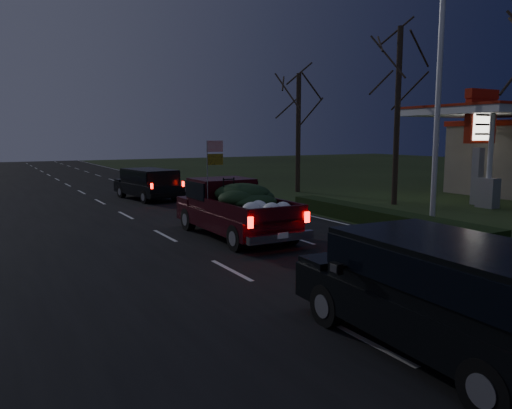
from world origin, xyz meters
name	(u,v)px	position (x,y,z in m)	size (l,w,h in m)	color
ground	(231,271)	(0.00, 0.00, 0.00)	(120.00, 120.00, 0.00)	black
road_asphalt	(231,271)	(0.00, 0.00, 0.01)	(14.00, 120.00, 0.02)	black
hedge_row	(380,217)	(7.80, 3.00, 0.30)	(1.00, 10.00, 0.60)	black
light_pole	(439,77)	(9.50, 2.00, 5.48)	(0.50, 0.90, 9.16)	silver
gas_price_pylon	(480,127)	(16.00, 4.99, 3.77)	(2.00, 0.41, 5.57)	gray
gas_canopy	(489,117)	(18.00, 6.00, 4.35)	(7.10, 6.10, 4.88)	silver
bare_tree_mid	(399,73)	(12.50, 7.00, 6.35)	(3.60, 3.60, 8.50)	black
bare_tree_far	(299,104)	(11.50, 14.00, 5.23)	(3.60, 3.60, 7.00)	black
pickup_truck	(234,205)	(2.02, 3.79, 1.08)	(2.11, 5.48, 2.87)	#34070E
lead_suv	(149,181)	(2.48, 14.69, 1.00)	(2.54, 4.82, 1.32)	black
rear_suv	(449,286)	(0.73, -5.97, 1.11)	(2.44, 5.21, 1.47)	black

